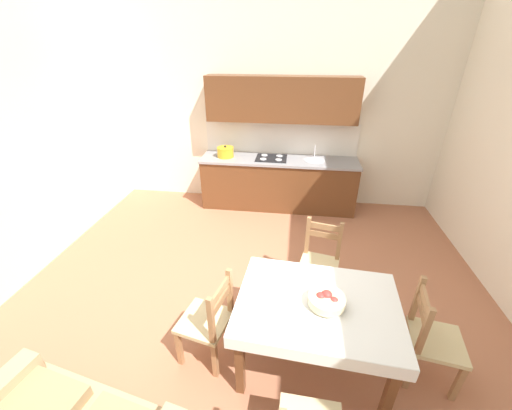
{
  "coord_description": "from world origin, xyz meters",
  "views": [
    {
      "loc": [
        0.41,
        -2.57,
        2.65
      ],
      "look_at": [
        0.02,
        0.38,
        1.08
      ],
      "focal_mm": 21.58,
      "sensor_mm": 36.0,
      "label": 1
    }
  ],
  "objects": [
    {
      "name": "dining_chair_window_side",
      "position": [
        1.64,
        -0.62,
        0.44
      ],
      "size": [
        0.48,
        0.48,
        0.93
      ],
      "color": "#D1BC89",
      "rests_on": "ground_plane"
    },
    {
      "name": "dining_chair_tv_side",
      "position": [
        -0.27,
        -0.69,
        0.44
      ],
      "size": [
        0.5,
        0.5,
        0.93
      ],
      "color": "#D1BC89",
      "rests_on": "ground_plane"
    },
    {
      "name": "wall_back",
      "position": [
        0.0,
        2.81,
        2.1
      ],
      "size": [
        6.22,
        0.12,
        4.2
      ],
      "primitive_type": "cube",
      "color": "silver",
      "rests_on": "ground_plane"
    },
    {
      "name": "kitchen_cabinetry",
      "position": [
        0.13,
        2.47,
        0.86
      ],
      "size": [
        2.67,
        0.63,
        2.2
      ],
      "color": "brown",
      "rests_on": "ground_plane"
    },
    {
      "name": "dining_chair_kitchen_side",
      "position": [
        0.76,
        0.28,
        0.44
      ],
      "size": [
        0.5,
        0.5,
        0.93
      ],
      "color": "#D1BC89",
      "rests_on": "ground_plane"
    },
    {
      "name": "dining_table",
      "position": [
        0.67,
        -0.64,
        0.63
      ],
      "size": [
        1.4,
        1.06,
        0.75
      ],
      "color": "brown",
      "rests_on": "ground_plane"
    },
    {
      "name": "ground_plane",
      "position": [
        0.0,
        0.0,
        -0.05
      ],
      "size": [
        6.22,
        6.09,
        0.1
      ],
      "primitive_type": "cube",
      "color": "#AD6B4C"
    },
    {
      "name": "fruit_bowl",
      "position": [
        0.73,
        -0.67,
        0.81
      ],
      "size": [
        0.3,
        0.3,
        0.12
      ],
      "color": "beige",
      "rests_on": "dining_table"
    }
  ]
}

